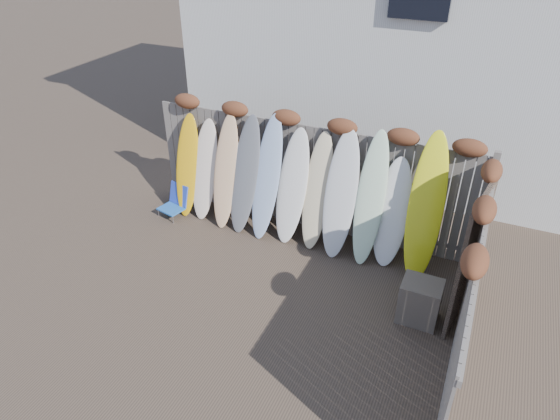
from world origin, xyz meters
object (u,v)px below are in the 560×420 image
at_px(beach_chair, 175,201).
at_px(wooden_crate, 420,301).
at_px(lattice_panel, 470,256).
at_px(surfboard_0, 187,166).

height_order(beach_chair, wooden_crate, wooden_crate).
height_order(wooden_crate, lattice_panel, lattice_panel).
distance_m(lattice_panel, surfboard_0, 5.30).
distance_m(beach_chair, wooden_crate, 4.98).
height_order(beach_chair, surfboard_0, surfboard_0).
bearing_deg(beach_chair, wooden_crate, -11.39).
xyz_separation_m(beach_chair, lattice_panel, (5.41, -0.58, 0.75)).
height_order(beach_chair, lattice_panel, lattice_panel).
bearing_deg(lattice_panel, beach_chair, -177.31).
relative_size(lattice_panel, surfboard_0, 1.03).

